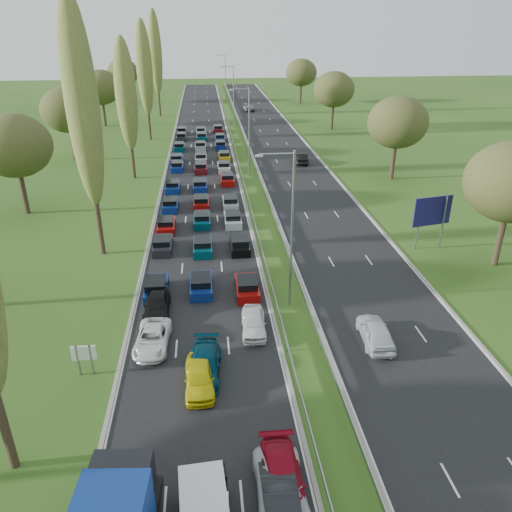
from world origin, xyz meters
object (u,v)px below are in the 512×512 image
near_car_2 (152,339)px  direction_sign (432,213)px  near_car_3 (157,305)px  info_sign (84,356)px

near_car_2 → direction_sign: size_ratio=0.90×
near_car_3 → info_sign: (-3.82, -6.86, 0.68)m
near_car_3 → info_sign: info_sign is taller
near_car_2 → near_car_3: size_ratio=1.02×
info_sign → near_car_3: bearing=60.9°
info_sign → direction_sign: 33.09m
direction_sign → info_sign: bearing=-150.7°
near_car_3 → direction_sign: 26.81m
near_car_2 → near_car_3: bearing=93.7°
near_car_3 → info_sign: bearing=-119.2°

